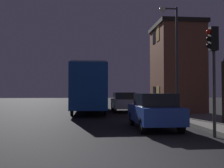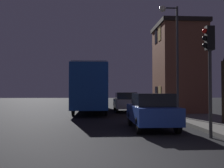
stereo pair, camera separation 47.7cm
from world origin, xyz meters
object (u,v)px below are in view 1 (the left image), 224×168
at_px(traffic_light, 213,58).
at_px(car_mid_lane, 124,102).
at_px(car_near_lane, 154,110).
at_px(streetlamp, 172,44).
at_px(bus, 89,86).

relative_size(traffic_light, car_mid_lane, 1.09).
height_order(traffic_light, car_mid_lane, traffic_light).
bearing_deg(car_near_lane, traffic_light, -53.59).
distance_m(streetlamp, car_near_lane, 5.74).
bearing_deg(streetlamp, car_mid_lane, 110.41).
bearing_deg(car_near_lane, streetlamp, 59.78).
relative_size(streetlamp, car_mid_lane, 1.80).
height_order(streetlamp, bus, streetlamp).
bearing_deg(car_mid_lane, traffic_light, -81.68).
height_order(streetlamp, car_mid_lane, streetlamp).
bearing_deg(traffic_light, car_mid_lane, 98.32).
bearing_deg(bus, traffic_light, -69.71).
relative_size(car_near_lane, car_mid_lane, 1.04).
height_order(traffic_light, car_near_lane, traffic_light).
bearing_deg(car_mid_lane, bus, 166.09).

